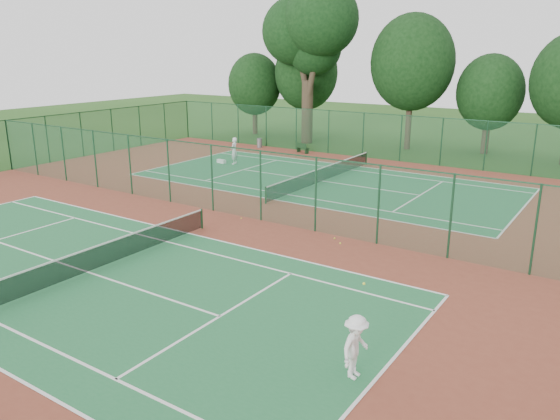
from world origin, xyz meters
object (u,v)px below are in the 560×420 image
object	(u,v)px
player_near	(356,347)
bench	(302,148)
player_far	(234,151)
kit_bag	(221,161)
trash_bin	(259,143)
big_tree	(310,30)

from	to	relation	value
player_near	bench	distance (m)	32.01
bench	player_far	bearing A→B (deg)	-84.99
player_near	kit_bag	world-z (taller)	player_near
player_far	player_near	bearing A→B (deg)	30.78
player_far	kit_bag	world-z (taller)	player_far
trash_bin	kit_bag	size ratio (longest dim) A/B	1.11
big_tree	player_far	bearing A→B (deg)	-87.51
player_near	big_tree	size ratio (longest dim) A/B	0.12
player_near	kit_bag	distance (m)	28.44
kit_bag	player_far	bearing A→B (deg)	20.95
trash_bin	bench	world-z (taller)	bench
player_near	trash_bin	xyz separation A→B (m)	(-22.24, 26.74, -0.46)
player_far	big_tree	xyz separation A→B (m)	(-0.50, 11.55, 8.76)
trash_bin	kit_bag	distance (m)	7.34
player_far	kit_bag	distance (m)	1.36
trash_bin	player_near	bearing A→B (deg)	-50.25
player_near	player_far	size ratio (longest dim) A/B	0.87
big_tree	trash_bin	bearing A→B (deg)	-114.87
player_far	bench	bearing A→B (deg)	151.65
player_near	trash_bin	distance (m)	34.79
player_far	big_tree	size ratio (longest dim) A/B	0.14
bench	player_near	bearing A→B (deg)	-36.59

